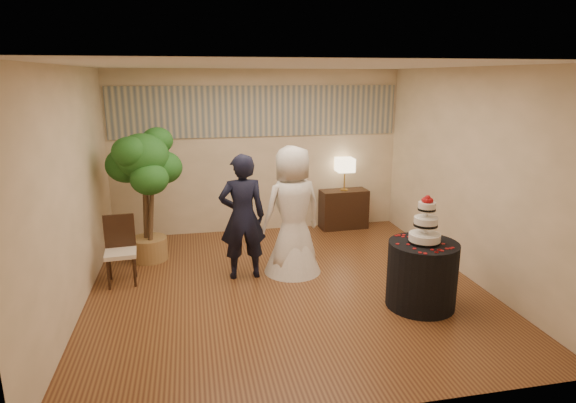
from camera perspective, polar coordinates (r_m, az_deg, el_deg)
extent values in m
cube|color=brown|center=(6.41, -0.16, -10.06)|extent=(5.00, 5.00, 0.00)
cube|color=white|center=(5.82, -0.18, 15.83)|extent=(5.00, 5.00, 0.00)
cube|color=beige|center=(8.39, -3.58, 5.85)|extent=(5.00, 0.06, 2.80)
cube|color=beige|center=(3.64, 7.70, -6.08)|extent=(5.00, 0.06, 2.80)
cube|color=beige|center=(6.00, -24.26, 1.02)|extent=(0.06, 5.00, 2.80)
cube|color=beige|center=(6.90, 20.67, 3.01)|extent=(0.06, 5.00, 2.80)
cube|color=gray|center=(8.29, -3.63, 10.61)|extent=(4.90, 0.02, 0.85)
imported|color=black|center=(6.45, -5.41, -1.84)|extent=(0.63, 0.42, 1.71)
imported|color=white|center=(6.59, 0.55, -1.06)|extent=(1.07, 1.01, 1.79)
cylinder|color=black|center=(5.98, 15.57, -8.34)|extent=(0.95, 0.95, 0.80)
cube|color=black|center=(8.75, 6.60, -0.89)|extent=(0.86, 0.42, 0.70)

